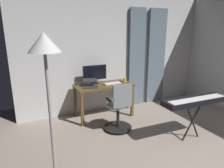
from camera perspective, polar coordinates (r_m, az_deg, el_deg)
back_room_partition at (r=5.03m, az=1.57°, el=9.19°), size 4.86×0.10×2.85m
curtain_left_panel at (r=5.54m, az=12.43°, el=7.43°), size 0.52×0.06×2.47m
curtain_right_panel at (r=5.19m, az=7.06°, el=7.17°), size 0.45×0.06×2.47m
desk at (r=4.53m, az=-2.40°, el=-1.53°), size 1.27×0.62×0.76m
office_chair at (r=3.94m, az=2.06°, el=-7.06°), size 0.56×0.56×0.98m
computer_monitor at (r=4.58m, az=-4.89°, el=3.07°), size 0.55×0.18×0.42m
computer_keyboard at (r=4.55m, az=0.10°, el=0.19°), size 0.39×0.14×0.02m
laptop at (r=4.33m, az=-6.23°, el=-0.09°), size 0.39×0.41×0.15m
computer_mouse at (r=4.54m, az=-10.01°, el=-0.01°), size 0.06×0.10×0.04m
cell_phone_face_up at (r=4.84m, az=2.20°, el=1.01°), size 0.12×0.16×0.01m
mug_coffee at (r=4.70m, az=3.54°, el=1.11°), size 0.13×0.08×0.09m
piano_keyboard at (r=3.83m, az=22.39°, el=-4.55°), size 1.24×0.36×0.80m
floor_lamp at (r=1.89m, az=-18.03°, el=2.86°), size 0.29×0.29×1.94m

